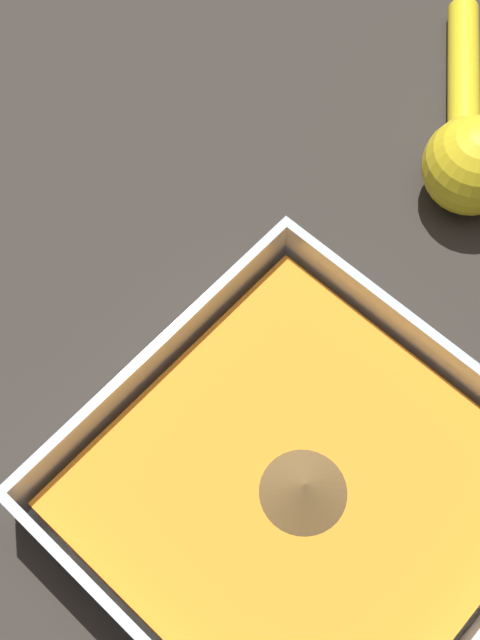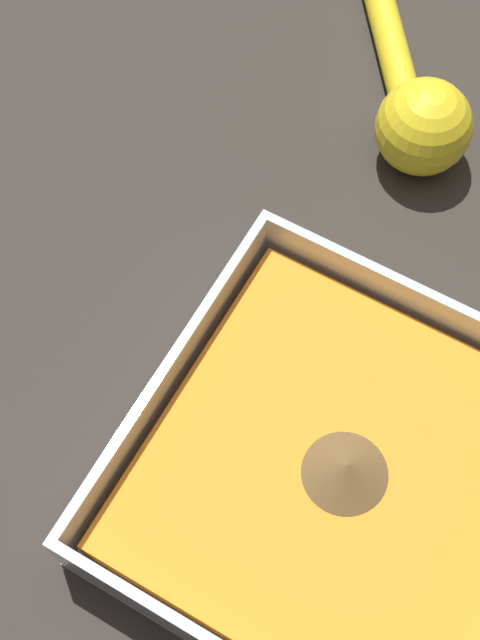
% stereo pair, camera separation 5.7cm
% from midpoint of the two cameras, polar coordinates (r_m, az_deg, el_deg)
% --- Properties ---
extents(ground_plane, '(4.00, 4.00, 0.00)m').
position_cam_midpoint_polar(ground_plane, '(0.56, -0.93, -10.71)').
color(ground_plane, '#332D28').
extents(square_dish, '(0.25, 0.25, 0.06)m').
position_cam_midpoint_polar(square_dish, '(0.54, 3.55, -10.53)').
color(square_dish, silver).
rests_on(square_dish, ground_plane).
extents(lemon_squeezer, '(0.18, 0.15, 0.07)m').
position_cam_midpoint_polar(lemon_squeezer, '(0.66, 8.81, 12.97)').
color(lemon_squeezer, yellow).
rests_on(lemon_squeezer, ground_plane).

